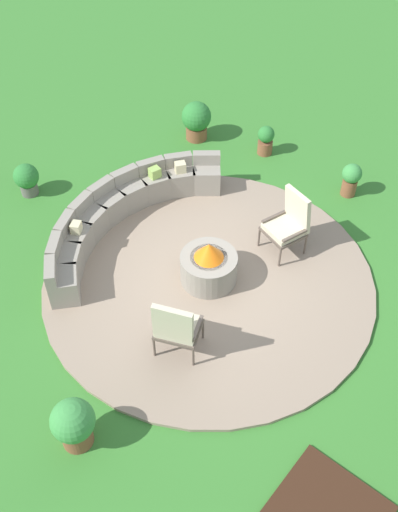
% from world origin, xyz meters
% --- Properties ---
extents(ground_plane, '(24.00, 24.00, 0.00)m').
position_xyz_m(ground_plane, '(0.00, 0.00, 0.00)').
color(ground_plane, '#387A2D').
extents(patio_circle, '(5.36, 5.36, 0.06)m').
position_xyz_m(patio_circle, '(0.00, 0.00, 0.03)').
color(patio_circle, gray).
rests_on(patio_circle, ground_plane).
extents(fire_pit, '(0.91, 0.91, 0.78)m').
position_xyz_m(fire_pit, '(0.00, 0.00, 0.37)').
color(fire_pit, gray).
rests_on(fire_pit, patio_circle).
extents(curved_stone_bench, '(4.13, 1.38, 0.72)m').
position_xyz_m(curved_stone_bench, '(0.02, 1.96, 0.36)').
color(curved_stone_bench, gray).
rests_on(curved_stone_bench, patio_circle).
extents(lounge_chair_front_left, '(0.74, 0.78, 1.16)m').
position_xyz_m(lounge_chair_front_left, '(-1.40, -0.54, 0.65)').
color(lounge_chair_front_left, brown).
rests_on(lounge_chair_front_left, patio_circle).
extents(lounge_chair_front_right, '(0.75, 0.75, 1.14)m').
position_xyz_m(lounge_chair_front_right, '(1.40, -0.56, 0.64)').
color(lounge_chair_front_right, brown).
rests_on(lounge_chair_front_right, patio_circle).
extents(potted_plant_0, '(0.61, 0.61, 0.82)m').
position_xyz_m(potted_plant_0, '(2.96, 2.72, 0.45)').
color(potted_plant_0, brown).
rests_on(potted_plant_0, ground_plane).
extents(potted_plant_1, '(0.47, 0.47, 0.64)m').
position_xyz_m(potted_plant_1, '(-0.42, 3.99, 0.35)').
color(potted_plant_1, '#605B56').
rests_on(potted_plant_1, ground_plane).
extents(potted_plant_2, '(0.33, 0.33, 0.62)m').
position_xyz_m(potted_plant_2, '(3.44, 1.31, 0.33)').
color(potted_plant_2, brown).
rests_on(potted_plant_2, ground_plane).
extents(potted_plant_3, '(0.36, 0.36, 0.67)m').
position_xyz_m(potted_plant_3, '(3.38, -0.64, 0.38)').
color(potted_plant_3, brown).
rests_on(potted_plant_3, ground_plane).
extents(potted_plant_4, '(0.57, 0.57, 0.80)m').
position_xyz_m(potted_plant_4, '(-3.24, -0.44, 0.44)').
color(potted_plant_4, brown).
rests_on(potted_plant_4, ground_plane).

